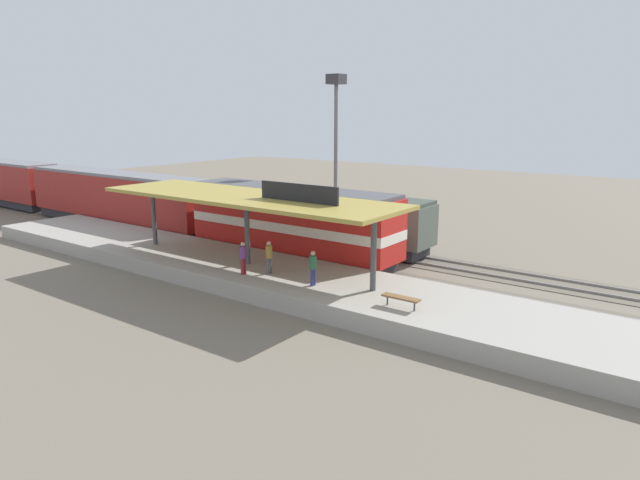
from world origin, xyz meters
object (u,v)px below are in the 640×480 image
object	(u,v)px
platform_bench	(401,298)
person_boarding	(243,256)
freight_car	(347,220)
light_mast	(336,121)
locomotive	(291,223)
passenger_carriage_front	(117,198)
person_walking	(269,256)
person_waiting	(313,266)

from	to	relation	value
platform_bench	person_boarding	xyz separation A→B (m)	(-0.26, 8.97, 0.51)
freight_car	light_mast	distance (m)	7.83
locomotive	freight_car	distance (m)	4.73
passenger_carriage_front	person_walking	xyz separation A→B (m)	(-5.35, -20.86, -0.46)
passenger_carriage_front	person_waiting	size ratio (longest dim) A/B	11.70
person_waiting	person_walking	distance (m)	3.09
person_walking	person_boarding	world-z (taller)	same
platform_bench	passenger_carriage_front	size ratio (longest dim) A/B	0.08
passenger_carriage_front	locomotive	bearing A→B (deg)	-90.00
light_mast	person_boarding	size ratio (longest dim) A/B	6.84
light_mast	person_walking	world-z (taller)	light_mast
person_boarding	platform_bench	bearing A→B (deg)	-88.34
passenger_carriage_front	person_walking	bearing A→B (deg)	-104.40
platform_bench	person_waiting	world-z (taller)	person_waiting
locomotive	passenger_carriage_front	world-z (taller)	locomotive
locomotive	freight_car	bearing A→B (deg)	-12.48
passenger_carriage_front	person_boarding	bearing A→B (deg)	-107.46
locomotive	passenger_carriage_front	distance (m)	18.00
passenger_carriage_front	light_mast	world-z (taller)	light_mast
locomotive	platform_bench	bearing A→B (deg)	-118.89
person_waiting	person_boarding	world-z (taller)	same
person_waiting	person_walking	xyz separation A→B (m)	(0.31, 3.07, 0.00)
locomotive	person_waiting	distance (m)	8.22
platform_bench	person_boarding	size ratio (longest dim) A/B	0.99
locomotive	light_mast	world-z (taller)	light_mast
platform_bench	person_boarding	bearing A→B (deg)	91.66
locomotive	freight_car	world-z (taller)	locomotive
locomotive	person_waiting	world-z (taller)	locomotive
light_mast	person_waiting	world-z (taller)	light_mast
locomotive	passenger_carriage_front	size ratio (longest dim) A/B	0.72
person_walking	passenger_carriage_front	bearing A→B (deg)	75.60
passenger_carriage_front	person_waiting	distance (m)	24.60
platform_bench	person_walking	bearing A→B (deg)	85.39
locomotive	light_mast	bearing A→B (deg)	15.14
platform_bench	locomotive	distance (m)	12.46
person_walking	person_waiting	bearing A→B (deg)	-95.84
person_walking	person_boarding	distance (m)	1.32
locomotive	person_boarding	size ratio (longest dim) A/B	8.44
platform_bench	locomotive	xyz separation A→B (m)	(6.00, 10.87, 1.07)
passenger_carriage_front	freight_car	size ratio (longest dim) A/B	1.67
light_mast	passenger_carriage_front	bearing A→B (deg)	116.15
person_waiting	passenger_carriage_front	bearing A→B (deg)	76.67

